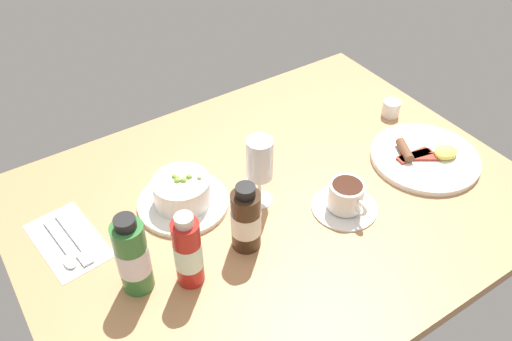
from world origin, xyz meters
TOP-DOWN VIEW (x-y plane):
  - ground_plane at (0.00, 0.00)cm, footprint 110.00×84.00cm
  - porridge_bowl at (17.81, -9.26)cm, footprint 19.95×19.95cm
  - cutlery_setting at (42.54, -12.46)cm, footprint 13.57×20.89cm
  - coffee_cup at (-10.94, 11.13)cm, footprint 14.29×14.29cm
  - creamer_jug at (-44.00, -9.10)cm, footprint 5.56×4.60cm
  - wine_glass at (3.07, -1.26)cm, footprint 5.90×5.90cm
  - sauce_bottle_red at (25.91, 9.46)cm, footprint 5.33×5.33cm
  - sauce_bottle_brown at (12.35, 7.84)cm, footprint 6.04×6.04cm
  - sauce_bottle_green at (34.80, 5.18)cm, footprint 6.07×6.07cm
  - breakfast_plate at (-37.81, 9.20)cm, footprint 25.88×25.88cm

SIDE VIEW (x-z plane):
  - ground_plane at x=0.00cm, z-range -3.00..0.00cm
  - cutlery_setting at x=42.54cm, z-range -0.19..0.71cm
  - breakfast_plate at x=-37.81cm, z-range -0.95..2.75cm
  - creamer_jug at x=-44.00cm, z-range -0.25..4.61cm
  - coffee_cup at x=-10.94cm, z-range -0.44..6.44cm
  - porridge_bowl at x=17.81cm, z-range -0.60..7.42cm
  - sauce_bottle_brown at x=12.35cm, z-range -0.80..15.06cm
  - sauce_bottle_red at x=25.91cm, z-range -0.72..16.43cm
  - sauce_bottle_green at x=34.80cm, z-range -0.75..17.22cm
  - wine_glass at x=3.07cm, z-range 2.75..19.46cm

